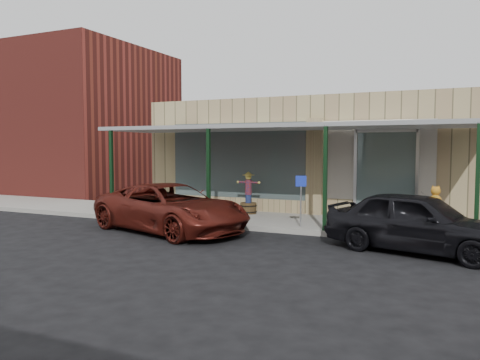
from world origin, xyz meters
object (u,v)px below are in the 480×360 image
at_px(barrel_scarecrow, 248,199).
at_px(car_maroon, 171,208).
at_px(barrel_pumpkin, 445,221).
at_px(parked_sedan, 418,222).
at_px(handicap_sign, 301,194).

height_order(barrel_scarecrow, car_maroon, barrel_scarecrow).
bearing_deg(barrel_scarecrow, car_maroon, -86.17).
distance_m(barrel_pumpkin, parked_sedan, 2.80).
relative_size(barrel_scarecrow, parked_sedan, 0.32).
xyz_separation_m(barrel_pumpkin, handicap_sign, (-3.75, -1.34, 0.71)).
bearing_deg(barrel_pumpkin, car_maroon, -158.65).
bearing_deg(parked_sedan, car_maroon, 105.67).
bearing_deg(handicap_sign, parked_sedan, -44.88).
height_order(barrel_scarecrow, barrel_pumpkin, barrel_scarecrow).
bearing_deg(car_maroon, barrel_scarecrow, 1.26).
bearing_deg(barrel_pumpkin, parked_sedan, -101.21).
xyz_separation_m(barrel_pumpkin, car_maroon, (-7.18, -2.81, 0.30)).
distance_m(barrel_pumpkin, car_maroon, 7.71).
bearing_deg(barrel_scarecrow, parked_sedan, -10.00).
bearing_deg(car_maroon, barrel_pumpkin, -51.18).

